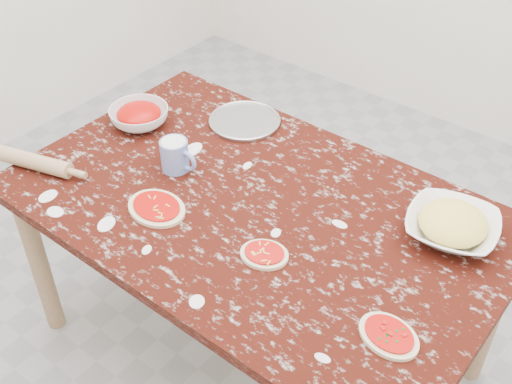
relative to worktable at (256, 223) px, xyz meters
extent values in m
plane|color=gray|center=(0.00, 0.00, -0.67)|extent=(4.00, 4.00, 0.00)
cube|color=black|center=(0.00, 0.00, 0.06)|extent=(1.60, 1.00, 0.04)
cube|color=#9C7F58|center=(0.00, 0.00, 0.00)|extent=(1.50, 0.90, 0.08)
cylinder|color=#9C7F58|center=(-0.72, -0.42, -0.31)|extent=(0.07, 0.07, 0.71)
cylinder|color=#9C7F58|center=(-0.72, 0.42, -0.31)|extent=(0.07, 0.07, 0.71)
cylinder|color=#9C7F58|center=(0.72, 0.42, -0.31)|extent=(0.07, 0.07, 0.71)
cylinder|color=#B2B2B7|center=(-0.33, 0.35, 0.09)|extent=(0.32, 0.32, 0.01)
imported|color=white|center=(-0.64, 0.09, 0.12)|extent=(0.29, 0.29, 0.07)
imported|color=white|center=(0.56, 0.25, 0.12)|extent=(0.33, 0.33, 0.07)
cylinder|color=#6D82C3|center=(-0.34, -0.02, 0.14)|extent=(0.10, 0.10, 0.11)
torus|color=#6D82C3|center=(-0.28, -0.02, 0.14)|extent=(0.08, 0.02, 0.08)
cylinder|color=silver|center=(-0.34, -0.02, 0.18)|extent=(0.08, 0.08, 0.01)
ellipsoid|color=beige|center=(-0.23, -0.22, 0.09)|extent=(0.22, 0.17, 0.01)
ellipsoid|color=red|center=(-0.23, -0.22, 0.10)|extent=(0.18, 0.14, 0.00)
ellipsoid|color=beige|center=(0.17, -0.17, 0.09)|extent=(0.18, 0.16, 0.01)
ellipsoid|color=red|center=(0.17, -0.17, 0.10)|extent=(0.15, 0.13, 0.00)
ellipsoid|color=beige|center=(0.60, -0.20, 0.09)|extent=(0.19, 0.16, 0.01)
ellipsoid|color=red|center=(0.60, -0.20, 0.10)|extent=(0.16, 0.13, 0.00)
cylinder|color=tan|center=(-0.72, -0.33, 0.11)|extent=(0.29, 0.14, 0.06)
camera|label=1|loc=(0.98, -1.22, 1.42)|focal=44.53mm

